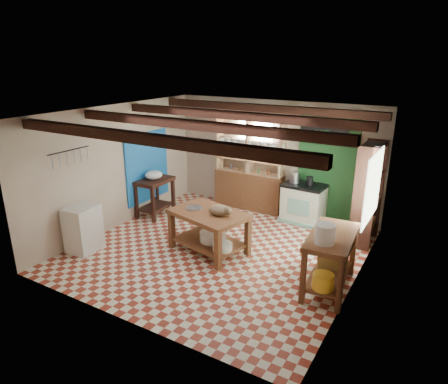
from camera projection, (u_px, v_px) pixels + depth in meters
The scene contains 30 objects.
floor at pixel (219, 251), 7.63m from camera, with size 5.00×5.00×0.02m, color #993421.
ceiling at pixel (218, 113), 6.79m from camera, with size 5.00×5.00×0.02m, color #404045.
wall_back at pixel (274, 157), 9.25m from camera, with size 5.00×0.04×2.60m, color beige.
wall_front at pixel (119, 236), 5.17m from camera, with size 5.00×0.04×2.60m, color beige.
wall_left at pixel (117, 167), 8.41m from camera, with size 0.04×5.00×2.60m, color beige.
wall_right at pixel (360, 211), 6.01m from camera, with size 0.04×5.00×2.60m, color beige.
ceiling_beams at pixel (218, 120), 6.83m from camera, with size 5.00×3.80×0.15m, color #381B13.
blue_wall_patch at pixel (147, 167), 9.20m from camera, with size 0.04×1.40×1.60m, color blue.
green_wall_patch at pixel (327, 167), 8.64m from camera, with size 1.30×0.04×2.30m, color #215225.
window_back at pixel (255, 138), 9.35m from camera, with size 0.90×0.02×0.80m, color silver.
window_right at pixel (373, 187), 6.81m from camera, with size 0.02×1.30×1.20m, color silver.
utensil_rail at pixel (70, 157), 7.25m from camera, with size 0.06×0.90×0.28m, color black.
pot_rack at pixel (324, 126), 8.00m from camera, with size 0.86×0.12×0.36m, color black.
shelving_unit at pixel (249, 164), 9.43m from camera, with size 1.70×0.34×2.20m, color tan.
tall_rack at pixel (368, 194), 7.68m from camera, with size 0.40×0.86×2.00m, color #381B13.
work_table at pixel (209, 232), 7.49m from camera, with size 1.39×0.93×0.79m, color brown.
stove at pixel (303, 203), 8.82m from camera, with size 0.89×0.60×0.87m, color beige.
prep_table at pixel (155, 197), 9.19m from camera, with size 0.59×0.86×0.88m, color #381B13.
white_cabinet at pixel (83, 229), 7.51m from camera, with size 0.49×0.59×0.88m, color white.
right_counter at pixel (330, 262), 6.24m from camera, with size 0.65×1.30×0.94m, color brown.
cat at pixel (220, 210), 7.20m from camera, with size 0.40×0.31×0.18m, color #896E50.
steel_tray at pixel (194, 208), 7.55m from camera, with size 0.32×0.32×0.02m, color #B3B2BB.
basin_large at pixel (213, 236), 7.52m from camera, with size 0.50×0.50×0.17m, color white.
basin_small at pixel (223, 247), 7.16m from camera, with size 0.36×0.36×0.13m, color white.
kettle_left at pixel (294, 177), 8.76m from camera, with size 0.22×0.22×0.26m, color #B3B2BB.
kettle_right at pixel (309, 181), 8.60m from camera, with size 0.15×0.15×0.19m, color black.
enamel_bowl at pixel (154, 175), 9.02m from camera, with size 0.39×0.39×0.20m, color white.
white_bucket at pixel (325, 234), 5.76m from camera, with size 0.29×0.29×0.29m, color white.
wicker_basket at pixel (333, 258), 6.52m from camera, with size 0.42×0.34×0.30m, color #AE8E46.
yellow_tub at pixel (323, 281), 5.89m from camera, with size 0.32×0.32×0.23m, color yellow.
Camera 1 is at (3.57, -5.87, 3.51)m, focal length 32.00 mm.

